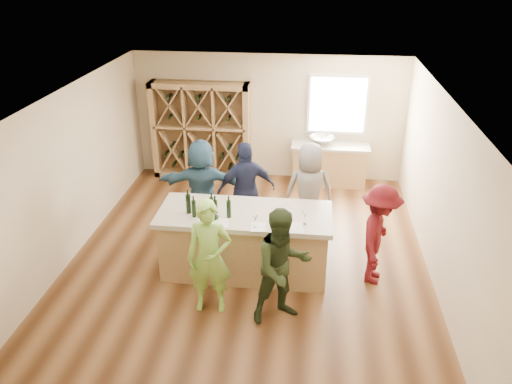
# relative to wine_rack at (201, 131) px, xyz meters

# --- Properties ---
(floor) EXTENTS (6.00, 7.00, 0.10)m
(floor) POSITION_rel_wine_rack_xyz_m (1.50, -3.27, -1.15)
(floor) COLOR brown
(floor) RESTS_ON ground
(ceiling) EXTENTS (6.00, 7.00, 0.10)m
(ceiling) POSITION_rel_wine_rack_xyz_m (1.50, -3.27, 1.75)
(ceiling) COLOR white
(ceiling) RESTS_ON ground
(wall_back) EXTENTS (6.00, 0.10, 2.80)m
(wall_back) POSITION_rel_wine_rack_xyz_m (1.50, 0.28, 0.30)
(wall_back) COLOR beige
(wall_back) RESTS_ON ground
(wall_front) EXTENTS (6.00, 0.10, 2.80)m
(wall_front) POSITION_rel_wine_rack_xyz_m (1.50, -6.82, 0.30)
(wall_front) COLOR beige
(wall_front) RESTS_ON ground
(wall_left) EXTENTS (0.10, 7.00, 2.80)m
(wall_left) POSITION_rel_wine_rack_xyz_m (-1.55, -3.27, 0.30)
(wall_left) COLOR beige
(wall_left) RESTS_ON ground
(wall_right) EXTENTS (0.10, 7.00, 2.80)m
(wall_right) POSITION_rel_wine_rack_xyz_m (4.55, -3.27, 0.30)
(wall_right) COLOR beige
(wall_right) RESTS_ON ground
(window_frame) EXTENTS (1.30, 0.06, 1.30)m
(window_frame) POSITION_rel_wine_rack_xyz_m (3.00, 0.20, 0.65)
(window_frame) COLOR white
(window_frame) RESTS_ON wall_back
(window_pane) EXTENTS (1.18, 0.01, 1.18)m
(window_pane) POSITION_rel_wine_rack_xyz_m (3.00, 0.17, 0.65)
(window_pane) COLOR white
(window_pane) RESTS_ON wall_back
(wine_rack) EXTENTS (2.20, 0.45, 2.20)m
(wine_rack) POSITION_rel_wine_rack_xyz_m (0.00, 0.00, 0.00)
(wine_rack) COLOR #A88250
(wine_rack) RESTS_ON floor
(back_counter_base) EXTENTS (1.60, 0.58, 0.86)m
(back_counter_base) POSITION_rel_wine_rack_xyz_m (2.90, -0.07, -0.67)
(back_counter_base) COLOR #A88250
(back_counter_base) RESTS_ON floor
(back_counter_top) EXTENTS (1.70, 0.62, 0.06)m
(back_counter_top) POSITION_rel_wine_rack_xyz_m (2.90, -0.07, -0.21)
(back_counter_top) COLOR #B7AD97
(back_counter_top) RESTS_ON back_counter_base
(sink) EXTENTS (0.54, 0.54, 0.19)m
(sink) POSITION_rel_wine_rack_xyz_m (2.70, -0.07, -0.09)
(sink) COLOR silver
(sink) RESTS_ON back_counter_top
(faucet) EXTENTS (0.02, 0.02, 0.30)m
(faucet) POSITION_rel_wine_rack_xyz_m (2.70, 0.11, -0.03)
(faucet) COLOR silver
(faucet) RESTS_ON back_counter_top
(tasting_counter_base) EXTENTS (2.60, 1.00, 1.00)m
(tasting_counter_base) POSITION_rel_wine_rack_xyz_m (1.49, -3.66, -0.60)
(tasting_counter_base) COLOR #A88250
(tasting_counter_base) RESTS_ON floor
(tasting_counter_top) EXTENTS (2.72, 1.12, 0.08)m
(tasting_counter_top) POSITION_rel_wine_rack_xyz_m (1.49, -3.66, -0.06)
(tasting_counter_top) COLOR #B7AD97
(tasting_counter_top) RESTS_ON tasting_counter_base
(wine_bottle_a) EXTENTS (0.09, 0.09, 0.31)m
(wine_bottle_a) POSITION_rel_wine_rack_xyz_m (0.63, -3.78, 0.14)
(wine_bottle_a) COLOR black
(wine_bottle_a) RESTS_ON tasting_counter_top
(wine_bottle_b) EXTENTS (0.08, 0.08, 0.27)m
(wine_bottle_b) POSITION_rel_wine_rack_xyz_m (0.74, -3.89, 0.11)
(wine_bottle_b) COLOR black
(wine_bottle_b) RESTS_ON tasting_counter_top
(wine_bottle_c) EXTENTS (0.08, 0.08, 0.27)m
(wine_bottle_c) POSITION_rel_wine_rack_xyz_m (0.99, -3.75, 0.11)
(wine_bottle_c) COLOR black
(wine_bottle_c) RESTS_ON tasting_counter_top
(wine_bottle_d) EXTENTS (0.09, 0.09, 0.31)m
(wine_bottle_d) POSITION_rel_wine_rack_xyz_m (1.08, -3.93, 0.13)
(wine_bottle_d) COLOR black
(wine_bottle_d) RESTS_ON tasting_counter_top
(wine_bottle_e) EXTENTS (0.08, 0.08, 0.28)m
(wine_bottle_e) POSITION_rel_wine_rack_xyz_m (1.27, -3.85, 0.12)
(wine_bottle_e) COLOR black
(wine_bottle_e) RESTS_ON tasting_counter_top
(wine_glass_a) EXTENTS (0.09, 0.09, 0.19)m
(wine_glass_a) POSITION_rel_wine_rack_xyz_m (1.16, -4.12, 0.07)
(wine_glass_a) COLOR white
(wine_glass_a) RESTS_ON tasting_counter_top
(wine_glass_b) EXTENTS (0.09, 0.09, 0.20)m
(wine_glass_b) POSITION_rel_wine_rack_xyz_m (1.71, -4.12, 0.08)
(wine_glass_b) COLOR white
(wine_glass_b) RESTS_ON tasting_counter_top
(wine_glass_c) EXTENTS (0.08, 0.08, 0.17)m
(wine_glass_c) POSITION_rel_wine_rack_xyz_m (2.22, -4.16, 0.07)
(wine_glass_c) COLOR white
(wine_glass_c) RESTS_ON tasting_counter_top
(wine_glass_e) EXTENTS (0.08, 0.08, 0.20)m
(wine_glass_e) POSITION_rel_wine_rack_xyz_m (2.42, -3.93, 0.08)
(wine_glass_e) COLOR white
(wine_glass_e) RESTS_ON tasting_counter_top
(tasting_menu_a) EXTENTS (0.22, 0.28, 0.00)m
(tasting_menu_a) POSITION_rel_wine_rack_xyz_m (1.19, -4.03, -0.02)
(tasting_menu_a) COLOR white
(tasting_menu_a) RESTS_ON tasting_counter_top
(tasting_menu_b) EXTENTS (0.24, 0.31, 0.00)m
(tasting_menu_b) POSITION_rel_wine_rack_xyz_m (1.75, -4.09, -0.02)
(tasting_menu_b) COLOR white
(tasting_menu_b) RESTS_ON tasting_counter_top
(tasting_menu_c) EXTENTS (0.26, 0.34, 0.00)m
(tasting_menu_c) POSITION_rel_wine_rack_xyz_m (2.30, -4.06, -0.02)
(tasting_menu_c) COLOR white
(tasting_menu_c) RESTS_ON tasting_counter_top
(person_near_left) EXTENTS (0.68, 0.52, 1.75)m
(person_near_left) POSITION_rel_wine_rack_xyz_m (1.12, -4.67, -0.23)
(person_near_left) COLOR #8CC64C
(person_near_left) RESTS_ON floor
(person_near_right) EXTENTS (0.96, 0.79, 1.73)m
(person_near_right) POSITION_rel_wine_rack_xyz_m (2.16, -4.77, -0.23)
(person_near_right) COLOR #263319
(person_near_right) RESTS_ON floor
(person_server) EXTENTS (0.73, 1.15, 1.65)m
(person_server) POSITION_rel_wine_rack_xyz_m (3.57, -3.68, -0.28)
(person_server) COLOR #590F14
(person_server) RESTS_ON floor
(person_far_mid) EXTENTS (1.18, 0.87, 1.80)m
(person_far_mid) POSITION_rel_wine_rack_xyz_m (1.36, -2.51, -0.20)
(person_far_mid) COLOR #191E38
(person_far_mid) RESTS_ON floor
(person_far_right) EXTENTS (0.95, 0.70, 1.79)m
(person_far_right) POSITION_rel_wine_rack_xyz_m (2.48, -2.42, -0.20)
(person_far_right) COLOR slate
(person_far_right) RESTS_ON floor
(person_far_left) EXTENTS (1.69, 0.76, 1.76)m
(person_far_left) POSITION_rel_wine_rack_xyz_m (0.52, -2.36, -0.22)
(person_far_left) COLOR #335972
(person_far_left) RESTS_ON floor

